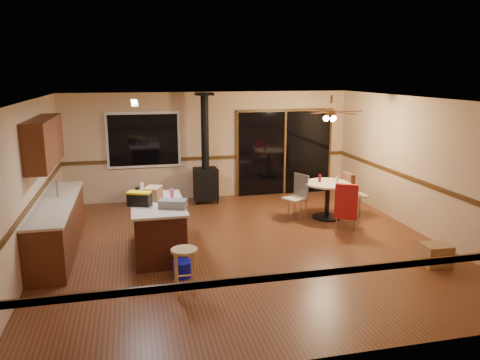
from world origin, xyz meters
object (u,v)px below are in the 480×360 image
object	(u,v)px
blue_bucket	(182,269)
chair_right	(349,189)
bar_stool	(185,272)
dining_table	(328,194)
kitchen_island	(159,228)
toolbox_grey	(173,204)
chair_left	(298,191)
toolbox_black	(140,199)
box_corner_b	(436,255)
chair_near	(346,201)
wood_stove	(206,173)
box_under_window	(146,197)

from	to	relation	value
blue_bucket	chair_right	size ratio (longest dim) A/B	0.43
bar_stool	dining_table	xyz separation A→B (m)	(3.37, 2.86, 0.20)
kitchen_island	bar_stool	world-z (taller)	kitchen_island
toolbox_grey	chair_left	distance (m)	3.31
toolbox_black	box_corner_b	bearing A→B (deg)	-17.31
kitchen_island	box_corner_b	world-z (taller)	kitchen_island
blue_bucket	box_corner_b	world-z (taller)	box_corner_b
kitchen_island	toolbox_grey	distance (m)	0.67
chair_near	chair_left	bearing A→B (deg)	121.58
kitchen_island	toolbox_black	xyz separation A→B (m)	(-0.30, -0.10, 0.55)
kitchen_island	box_corner_b	xyz separation A→B (m)	(4.33, -1.54, -0.28)
toolbox_grey	chair_right	bearing A→B (deg)	22.57
wood_stove	toolbox_grey	xyz separation A→B (m)	(-1.07, -3.41, 0.24)
toolbox_black	blue_bucket	xyz separation A→B (m)	(0.58, -0.96, -0.88)
dining_table	chair_right	size ratio (longest dim) A/B	1.39
dining_table	box_under_window	xyz separation A→B (m)	(-3.74, 1.89, -0.32)
toolbox_black	chair_near	xyz separation A→B (m)	(3.94, 0.45, -0.41)
blue_bucket	box_under_window	xyz separation A→B (m)	(-0.40, 4.15, 0.09)
toolbox_black	chair_left	bearing A→B (deg)	23.74
chair_near	toolbox_grey	bearing A→B (deg)	-168.16
box_under_window	chair_near	bearing A→B (deg)	-36.19
blue_bucket	chair_left	size ratio (longest dim) A/B	0.56
bar_stool	blue_bucket	world-z (taller)	bar_stool
blue_bucket	chair_near	distance (m)	3.67
blue_bucket	chair_near	xyz separation A→B (m)	(3.36, 1.41, 0.47)
box_corner_b	toolbox_black	bearing A→B (deg)	162.69
box_corner_b	toolbox_grey	bearing A→B (deg)	164.02
wood_stove	toolbox_grey	distance (m)	3.59
wood_stove	box_under_window	distance (m)	1.51
chair_right	chair_near	bearing A→B (deg)	-118.85
dining_table	chair_left	bearing A→B (deg)	166.34
kitchen_island	bar_stool	size ratio (longest dim) A/B	2.50
wood_stove	chair_left	distance (m)	2.41
kitchen_island	blue_bucket	bearing A→B (deg)	-75.07
wood_stove	chair_left	size ratio (longest dim) A/B	4.66
chair_left	box_corner_b	size ratio (longest dim) A/B	1.26
wood_stove	box_under_window	bearing A→B (deg)	177.98
kitchen_island	toolbox_black	bearing A→B (deg)	-162.01
dining_table	chair_near	bearing A→B (deg)	-89.03
kitchen_island	blue_bucket	xyz separation A→B (m)	(0.28, -1.05, -0.33)
chair_right	box_corner_b	size ratio (longest dim) A/B	1.63
kitchen_island	chair_near	distance (m)	3.66
chair_near	box_corner_b	size ratio (longest dim) A/B	1.63
wood_stove	chair_right	size ratio (longest dim) A/B	3.60
wood_stove	box_under_window	xyz separation A→B (m)	(-1.41, 0.05, -0.52)
chair_right	box_corner_b	xyz separation A→B (m)	(0.18, -2.80, -0.42)
toolbox_black	kitchen_island	bearing A→B (deg)	17.99
kitchen_island	box_under_window	size ratio (longest dim) A/B	3.19
bar_stool	box_corner_b	size ratio (longest dim) A/B	1.56
blue_bucket	box_under_window	distance (m)	4.17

